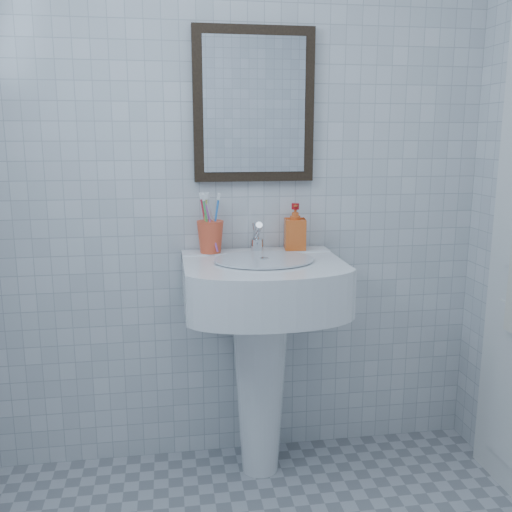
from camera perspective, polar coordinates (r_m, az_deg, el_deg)
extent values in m
cube|color=silver|center=(2.43, -2.43, 7.74)|extent=(2.20, 0.02, 2.50)
cone|color=white|center=(2.48, 0.41, -12.81)|extent=(0.24, 0.24, 0.78)
cube|color=white|center=(2.27, 0.66, -2.75)|extent=(0.62, 0.45, 0.19)
cube|color=white|center=(2.42, -0.02, 0.19)|extent=(0.62, 0.11, 0.03)
cylinder|color=silver|center=(2.21, 0.81, -0.35)|extent=(0.39, 0.39, 0.01)
cylinder|color=silver|center=(2.38, 0.08, 1.09)|extent=(0.05, 0.05, 0.05)
cylinder|color=silver|center=(2.35, 0.15, 2.56)|extent=(0.03, 0.10, 0.08)
cylinder|color=silver|center=(2.39, 0.00, 2.20)|extent=(0.03, 0.05, 0.10)
imported|color=#E14715|center=(2.42, 3.93, 2.94)|extent=(0.10, 0.10, 0.19)
cube|color=black|center=(2.42, -0.21, 14.85)|extent=(0.50, 0.04, 0.62)
cube|color=white|center=(2.40, -0.14, 14.87)|extent=(0.42, 0.00, 0.54)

